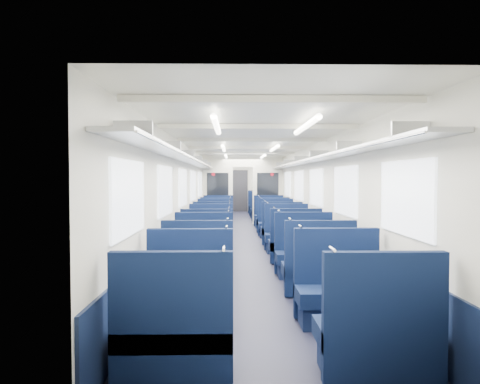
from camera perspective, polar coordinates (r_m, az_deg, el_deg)
The scene contains 41 objects.
floor at distance 11.88m, azimuth 0.73°, elevation -5.95°, with size 2.80×18.00×0.01m, color black.
ceiling at distance 11.80m, azimuth 0.73°, elevation 5.43°, with size 2.80×18.00×0.01m, color white.
wall_left at distance 11.82m, azimuth -6.07°, elevation -0.28°, with size 0.02×18.00×2.35m, color beige.
dado_left at distance 11.88m, azimuth -5.98°, elevation -4.26°, with size 0.03×17.90×0.70m, color #0F1933.
wall_right at distance 11.91m, azimuth 7.48°, elevation -0.27°, with size 0.02×18.00×2.35m, color beige.
dado_right at distance 11.96m, azimuth 7.39°, elevation -4.23°, with size 0.03×17.90×0.70m, color #0F1933.
wall_far at distance 20.78m, azimuth -0.01°, elevation 0.66°, with size 2.80×0.02×2.35m, color beige.
luggage_rack_left at distance 11.81m, azimuth -5.17°, elevation 3.59°, with size 0.36×17.40×0.18m.
luggage_rack_right at distance 11.88m, azimuth 6.60°, elevation 3.58°, with size 0.36×17.40×0.18m.
windows at distance 11.32m, azimuth 0.80°, elevation 0.87°, with size 2.78×15.60×0.75m.
ceiling_fittings at distance 11.53m, azimuth 0.77°, elevation 5.21°, with size 2.70×16.06×0.11m.
end_door at distance 20.72m, azimuth -0.00°, elevation 0.17°, with size 0.75×0.06×2.00m, color black.
bulkhead at distance 15.01m, azimuth 0.36°, elevation 0.41°, with size 2.80×0.10×2.35m.
seat_0 at distance 3.72m, azimuth -8.77°, elevation -18.41°, with size 0.97×0.53×1.08m.
seat_1 at distance 3.84m, azimuth 17.90°, elevation -17.83°, with size 0.97×0.53×1.08m.
seat_2 at distance 4.87m, azimuth -6.78°, elevation -13.47°, with size 0.97×0.53×1.08m.
seat_3 at distance 5.02m, azimuth 13.00°, elevation -13.04°, with size 0.97×0.53×1.08m.
seat_4 at distance 6.05m, azimuth -5.59°, elevation -10.42°, with size 0.97×0.53×1.08m.
seat_5 at distance 6.11m, azimuth 10.36°, elevation -10.32°, with size 0.97×0.53×1.08m.
seat_6 at distance 7.13m, azimuth -4.87°, elevation -8.54°, with size 0.97×0.53×1.08m.
seat_7 at distance 7.20m, azimuth 8.57°, elevation -8.44°, with size 0.97×0.53×1.08m.
seat_8 at distance 8.11m, azimuth -4.38°, elevation -7.26°, with size 0.97×0.53×1.08m.
seat_9 at distance 8.27m, azimuth 7.30°, elevation -7.09°, with size 0.97×0.53×1.08m.
seat_10 at distance 9.43m, azimuth -3.90°, elevation -5.97°, with size 0.97×0.53×1.08m.
seat_11 at distance 9.47m, azimuth 6.23°, elevation -5.95°, with size 0.97×0.53×1.08m.
seat_12 at distance 10.52m, azimuth -3.59°, elevation -5.15°, with size 0.97×0.53×1.08m.
seat_13 at distance 10.46m, azimuth 5.53°, elevation -5.20°, with size 0.97×0.53×1.08m.
seat_14 at distance 11.66m, azimuth -3.33°, elevation -4.46°, with size 0.97×0.53×1.08m.
seat_15 at distance 11.77m, azimuth 4.80°, elevation -4.41°, with size 0.97×0.53×1.08m.
seat_16 at distance 12.89m, azimuth -3.11°, elevation -3.86°, with size 0.97×0.53×1.08m.
seat_17 at distance 12.73m, azimuth 4.36°, elevation -3.93°, with size 0.97×0.53×1.08m.
seat_18 at distance 14.00m, azimuth -2.94°, elevation -3.40°, with size 0.97×0.53×1.08m.
seat_19 at distance 14.06m, azimuth 3.85°, elevation -3.38°, with size 0.97×0.53×1.08m.
seat_20 at distance 16.07m, azimuth -2.68°, elevation -2.71°, with size 0.97×0.53×1.08m.
seat_21 at distance 16.02m, azimuth 3.26°, elevation -2.73°, with size 0.97×0.53×1.08m.
seat_22 at distance 17.09m, azimuth -2.58°, elevation -2.44°, with size 0.97×0.53×1.08m.
seat_23 at distance 17.11m, azimuth 2.99°, elevation -2.44°, with size 0.97×0.53×1.08m.
seat_24 at distance 18.26m, azimuth -2.48°, elevation -2.16°, with size 0.97×0.53×1.08m.
seat_25 at distance 18.30m, azimuth 2.73°, elevation -2.15°, with size 0.97×0.53×1.08m.
seat_26 at distance 19.43m, azimuth -2.39°, elevation -1.92°, with size 0.97×0.53×1.08m.
seat_27 at distance 19.41m, azimuth 2.51°, elevation -1.92°, with size 0.97×0.53×1.08m.
Camera 1 is at (-0.35, -11.77, 1.62)m, focal length 32.08 mm.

